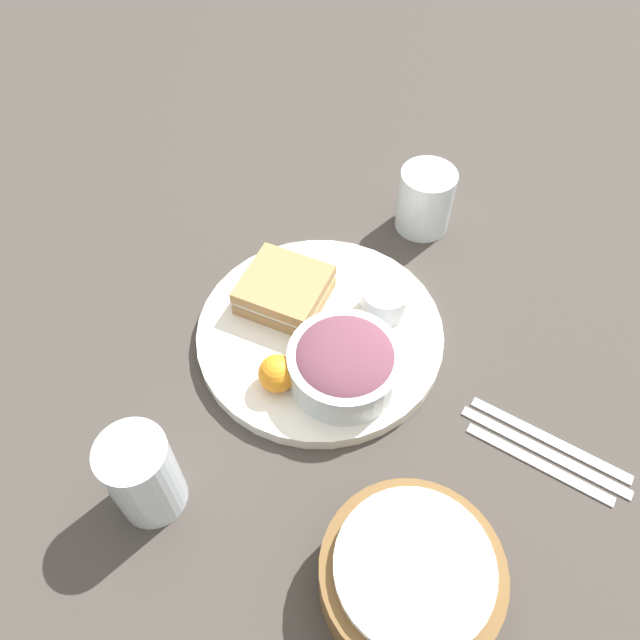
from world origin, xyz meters
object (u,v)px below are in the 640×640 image
(spoon, at_px, (539,463))
(plate, at_px, (320,334))
(drink_glass, at_px, (143,475))
(sandwich, at_px, (284,290))
(dressing_cup, at_px, (385,300))
(fork, at_px, (549,439))
(water_glass, at_px, (425,200))
(salad_bowl, at_px, (345,363))
(knife, at_px, (544,451))
(bread_basket, at_px, (410,576))

(spoon, bearing_deg, plate, 176.65)
(drink_glass, bearing_deg, sandwich, -99.85)
(dressing_cup, distance_m, drink_glass, 0.37)
(fork, relative_size, water_glass, 1.99)
(drink_glass, bearing_deg, salad_bowl, -128.30)
(plate, height_order, sandwich, sandwich)
(knife, relative_size, spoon, 1.17)
(fork, xyz_separation_m, water_glass, (0.22, -0.31, 0.05))
(fork, distance_m, spoon, 0.04)
(dressing_cup, distance_m, spoon, 0.27)
(dressing_cup, height_order, bread_basket, bread_basket)
(salad_bowl, height_order, knife, salad_bowl)
(plate, distance_m, salad_bowl, 0.09)
(drink_glass, relative_size, spoon, 0.68)
(plate, distance_m, fork, 0.31)
(sandwich, bearing_deg, fork, 165.56)
(knife, bearing_deg, spoon, -90.00)
(salad_bowl, bearing_deg, spoon, 171.65)
(dressing_cup, relative_size, bread_basket, 0.34)
(dressing_cup, relative_size, knife, 0.30)
(dressing_cup, distance_m, fork, 0.26)
(bread_basket, relative_size, water_glass, 1.84)
(knife, bearing_deg, bread_basket, -107.52)
(bread_basket, relative_size, spoon, 1.03)
(plate, distance_m, dressing_cup, 0.10)
(sandwich, relative_size, drink_glass, 0.98)
(plate, relative_size, drink_glass, 2.70)
(plate, bearing_deg, fork, 168.78)
(sandwich, distance_m, knife, 0.38)
(dressing_cup, bearing_deg, fork, 153.33)
(dressing_cup, relative_size, fork, 0.32)
(bread_basket, height_order, knife, bread_basket)
(dressing_cup, xyz_separation_m, fork, (-0.23, 0.12, -0.04))
(spoon, bearing_deg, bread_basket, -109.00)
(fork, bearing_deg, bread_basket, -106.25)
(dressing_cup, bearing_deg, bread_basket, 108.09)
(knife, bearing_deg, sandwich, 177.38)
(knife, bearing_deg, dressing_cup, 164.07)
(dressing_cup, relative_size, spoon, 0.35)
(sandwich, bearing_deg, plate, 150.91)
(bread_basket, xyz_separation_m, fork, (-0.12, -0.21, -0.03))
(salad_bowl, relative_size, knife, 0.67)
(plate, bearing_deg, knife, 165.43)
(knife, bearing_deg, water_glass, 137.88)
(sandwich, height_order, water_glass, water_glass)
(dressing_cup, bearing_deg, spoon, 145.80)
(fork, height_order, water_glass, water_glass)
(sandwich, xyz_separation_m, fork, (-0.36, 0.09, -0.04))
(dressing_cup, xyz_separation_m, bread_basket, (-0.11, 0.33, -0.00))
(plate, distance_m, sandwich, 0.07)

